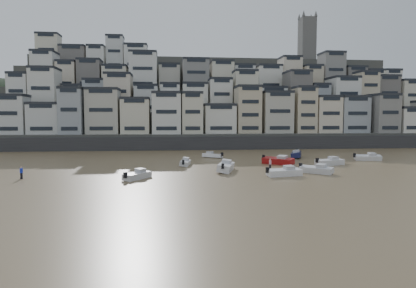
{
  "coord_description": "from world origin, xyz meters",
  "views": [
    {
      "loc": [
        -3.21,
        -32.56,
        8.52
      ],
      "look_at": [
        3.53,
        30.0,
        4.0
      ],
      "focal_mm": 32.0,
      "sensor_mm": 36.0,
      "label": 1
    }
  ],
  "objects": [
    {
      "name": "boat_d",
      "position": [
        25.48,
        30.51,
        0.81
      ],
      "size": [
        6.24,
        3.62,
        1.62
      ],
      "primitive_type": null,
      "rotation": [
        0.0,
        0.0,
        0.3
      ],
      "color": "silver",
      "rests_on": "ground"
    },
    {
      "name": "boat_c",
      "position": [
        5.87,
        25.18,
        0.92
      ],
      "size": [
        4.14,
        7.13,
        1.85
      ],
      "primitive_type": null,
      "rotation": [
        0.0,
        0.0,
        1.27
      ],
      "color": "white",
      "rests_on": "ground"
    },
    {
      "name": "boat_g",
      "position": [
        36.16,
        36.64,
        0.74
      ],
      "size": [
        5.7,
        2.89,
        1.49
      ],
      "primitive_type": null,
      "rotation": [
        0.0,
        0.0,
        -0.21
      ],
      "color": "silver",
      "rests_on": "ground"
    },
    {
      "name": "boat_i",
      "position": [
        23.78,
        43.11,
        0.86
      ],
      "size": [
        4.34,
        6.62,
        1.72
      ],
      "primitive_type": null,
      "rotation": [
        0.0,
        0.0,
        -1.97
      ],
      "color": "#161A45",
      "rests_on": "ground"
    },
    {
      "name": "boat_e",
      "position": [
        16.65,
        32.71,
        0.86
      ],
      "size": [
        5.97,
        5.9,
        1.72
      ],
      "primitive_type": null,
      "rotation": [
        0.0,
        0.0,
        -0.77
      ],
      "color": "maroon",
      "rests_on": "ground"
    },
    {
      "name": "harbor_wall",
      "position": [
        10.0,
        65.0,
        1.75
      ],
      "size": [
        140.0,
        3.0,
        3.5
      ],
      "primitive_type": "cube",
      "color": "#38383A",
      "rests_on": "ground"
    },
    {
      "name": "person_blue",
      "position": [
        -23.54,
        20.91,
        0.87
      ],
      "size": [
        0.44,
        0.44,
        1.74
      ],
      "primitive_type": null,
      "color": "#1B30CE",
      "rests_on": "ground"
    },
    {
      "name": "boat_j",
      "position": [
        -7.52,
        19.04,
        0.7
      ],
      "size": [
        4.32,
        5.2,
        1.41
      ],
      "primitive_type": null,
      "rotation": [
        0.0,
        0.0,
        0.97
      ],
      "color": "silver",
      "rests_on": "ground"
    },
    {
      "name": "person_pink",
      "position": [
        13.42,
        26.41,
        0.87
      ],
      "size": [
        0.44,
        0.44,
        1.74
      ],
      "primitive_type": null,
      "color": "#D596A7",
      "rests_on": "ground"
    },
    {
      "name": "boat_b",
      "position": [
        19.24,
        21.37,
        0.74
      ],
      "size": [
        5.18,
        5.04,
        1.49
      ],
      "primitive_type": null,
      "rotation": [
        0.0,
        0.0,
        -0.76
      ],
      "color": "silver",
      "rests_on": "ground"
    },
    {
      "name": "hillside",
      "position": [
        14.73,
        104.84,
        13.01
      ],
      "size": [
        141.04,
        66.0,
        50.0
      ],
      "color": "#4C4C47",
      "rests_on": "ground"
    },
    {
      "name": "boat_h",
      "position": [
        6.11,
        44.95,
        0.66
      ],
      "size": [
        4.84,
        4.21,
        1.33
      ],
      "primitive_type": null,
      "rotation": [
        0.0,
        0.0,
        2.49
      ],
      "color": "silver",
      "rests_on": "ground"
    },
    {
      "name": "boat_a",
      "position": [
        13.52,
        19.28,
        0.77
      ],
      "size": [
        5.89,
        2.84,
        1.54
      ],
      "primitive_type": null,
      "rotation": [
        0.0,
        0.0,
        0.18
      ],
      "color": "white",
      "rests_on": "ground"
    },
    {
      "name": "boat_f",
      "position": [
        -0.23,
        32.76,
        0.67
      ],
      "size": [
        2.52,
        5.11,
        1.33
      ],
      "primitive_type": null,
      "rotation": [
        0.0,
        0.0,
        1.38
      ],
      "color": "silver",
      "rests_on": "ground"
    },
    {
      "name": "ground",
      "position": [
        0.0,
        0.0,
        0.0
      ],
      "size": [
        400.0,
        400.0,
        0.0
      ],
      "primitive_type": "plane",
      "color": "brown",
      "rests_on": "ground"
    }
  ]
}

